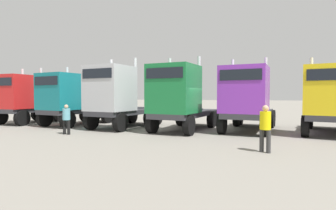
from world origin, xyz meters
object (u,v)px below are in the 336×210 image
object	(u,v)px
semi_truck_green	(179,98)
visitor_in_hivis	(265,125)
semi_truck_silver	(116,96)
semi_truck_yellow	(331,100)
visitor_with_camera	(66,117)
semi_truck_red	(24,98)
semi_truck_purple	(246,99)
semi_truck_teal	(70,99)

from	to	relation	value
semi_truck_green	visitor_in_hivis	world-z (taller)	semi_truck_green
semi_truck_silver	semi_truck_yellow	xyz separation A→B (m)	(12.12, 0.78, -0.15)
visitor_with_camera	semi_truck_red	bearing A→B (deg)	-117.37
visitor_in_hivis	visitor_with_camera	xyz separation A→B (m)	(-10.07, 1.74, -0.09)
semi_truck_green	semi_truck_purple	size ratio (longest dim) A/B	1.00
semi_truck_purple	visitor_with_camera	distance (m)	10.06
semi_truck_teal	visitor_with_camera	xyz separation A→B (m)	(2.53, -3.65, -0.94)
visitor_in_hivis	semi_truck_yellow	bearing A→B (deg)	1.51
visitor_with_camera	semi_truck_teal	bearing A→B (deg)	-143.23
semi_truck_yellow	semi_truck_red	bearing A→B (deg)	-77.26
semi_truck_red	visitor_with_camera	distance (m)	7.64
semi_truck_purple	semi_truck_yellow	world-z (taller)	semi_truck_purple
semi_truck_silver	semi_truck_green	bearing A→B (deg)	97.46
semi_truck_red	visitor_in_hivis	xyz separation A→B (m)	(16.68, -5.47, -0.86)
semi_truck_purple	semi_truck_red	bearing A→B (deg)	-81.97
semi_truck_teal	semi_truck_yellow	bearing A→B (deg)	101.10
semi_truck_teal	visitor_with_camera	world-z (taller)	semi_truck_teal
visitor_in_hivis	semi_truck_green	bearing A→B (deg)	78.08
semi_truck_yellow	visitor_with_camera	bearing A→B (deg)	-61.79
semi_truck_teal	semi_truck_silver	size ratio (longest dim) A/B	1.08
semi_truck_green	semi_truck_purple	xyz separation A→B (m)	(3.75, 0.89, -0.06)
visitor_with_camera	semi_truck_yellow	bearing A→B (deg)	107.66
semi_truck_teal	semi_truck_red	bearing A→B (deg)	-80.47
semi_truck_yellow	visitor_in_hivis	xyz separation A→B (m)	(-3.44, -5.51, -0.87)
semi_truck_red	semi_truck_silver	size ratio (longest dim) A/B	0.98
semi_truck_green	visitor_in_hivis	xyz separation A→B (m)	(4.55, -4.61, -0.97)
semi_truck_teal	semi_truck_green	bearing A→B (deg)	95.14
semi_truck_teal	visitor_in_hivis	xyz separation A→B (m)	(12.60, -5.39, -0.85)
visitor_with_camera	semi_truck_green	bearing A→B (deg)	119.51
semi_truck_green	visitor_with_camera	bearing A→B (deg)	-54.00
semi_truck_silver	semi_truck_green	world-z (taller)	semi_truck_silver
semi_truck_silver	visitor_with_camera	bearing A→B (deg)	-15.79
semi_truck_silver	semi_truck_purple	xyz separation A→B (m)	(7.88, 0.77, -0.11)
semi_truck_teal	semi_truck_yellow	world-z (taller)	semi_truck_yellow
semi_truck_silver	semi_truck_red	bearing A→B (deg)	-86.13
semi_truck_yellow	semi_truck_purple	bearing A→B (deg)	-77.25
semi_truck_silver	semi_truck_purple	world-z (taller)	semi_truck_silver
semi_truck_red	semi_truck_teal	xyz separation A→B (m)	(4.08, -0.08, -0.01)
semi_truck_yellow	semi_truck_silver	bearing A→B (deg)	-73.70
semi_truck_red	visitor_in_hivis	size ratio (longest dim) A/B	3.35
semi_truck_teal	semi_truck_yellow	distance (m)	16.04
semi_truck_silver	visitor_with_camera	world-z (taller)	semi_truck_silver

